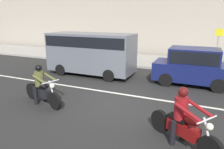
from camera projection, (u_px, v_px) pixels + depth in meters
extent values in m
plane|color=#242424|center=(112.00, 101.00, 8.25)|extent=(80.00, 80.00, 0.00)
cube|color=#99968E|center=(156.00, 62.00, 15.29)|extent=(40.00, 4.40, 0.14)
cube|color=silver|center=(113.00, 93.00, 9.18)|extent=(18.00, 0.14, 0.01)
cylinder|color=black|center=(160.00, 121.00, 6.01)|extent=(0.60, 0.46, 0.65)
cylinder|color=silver|center=(208.00, 134.00, 4.73)|extent=(0.31, 0.24, 0.73)
cube|color=maroon|center=(183.00, 129.00, 5.33)|extent=(0.88, 0.72, 0.32)
ellipsoid|color=maroon|center=(191.00, 121.00, 5.06)|extent=(0.53, 0.47, 0.22)
cube|color=black|center=(178.00, 118.00, 5.41)|extent=(0.56, 0.49, 0.10)
cylinder|color=silver|center=(207.00, 120.00, 4.69)|extent=(0.43, 0.60, 0.04)
sphere|color=silver|center=(210.00, 127.00, 4.66)|extent=(0.17, 0.17, 0.17)
cylinder|color=silver|center=(178.00, 126.00, 5.69)|extent=(0.62, 0.45, 0.07)
cylinder|color=black|center=(173.00, 133.00, 5.37)|extent=(0.21, 0.21, 0.68)
cylinder|color=black|center=(183.00, 129.00, 5.58)|extent=(0.21, 0.21, 0.68)
cylinder|color=maroon|center=(181.00, 108.00, 5.29)|extent=(0.47, 0.47, 0.59)
cylinder|color=maroon|center=(188.00, 112.00, 4.85)|extent=(0.67, 0.50, 0.26)
cylinder|color=maroon|center=(199.00, 108.00, 5.08)|extent=(0.67, 0.50, 0.26)
sphere|color=tan|center=(183.00, 93.00, 5.16)|extent=(0.20, 0.20, 0.20)
sphere|color=#510F0F|center=(183.00, 92.00, 5.15)|extent=(0.25, 0.25, 0.25)
cylinder|color=black|center=(55.00, 101.00, 7.47)|extent=(0.65, 0.30, 0.65)
cylinder|color=black|center=(32.00, 91.00, 8.46)|extent=(0.65, 0.30, 0.65)
cylinder|color=silver|center=(52.00, 91.00, 7.45)|extent=(0.34, 0.15, 0.74)
cube|color=black|center=(42.00, 92.00, 7.93)|extent=(0.92, 0.52, 0.32)
ellipsoid|color=black|center=(45.00, 85.00, 7.70)|extent=(0.53, 0.37, 0.22)
cube|color=black|center=(39.00, 85.00, 7.98)|extent=(0.57, 0.38, 0.10)
cylinder|color=silver|center=(50.00, 82.00, 7.40)|extent=(0.24, 0.68, 0.04)
sphere|color=silver|center=(52.00, 86.00, 7.39)|extent=(0.17, 0.17, 0.17)
cylinder|color=silver|center=(42.00, 92.00, 8.26)|extent=(0.69, 0.27, 0.07)
cylinder|color=black|center=(36.00, 96.00, 7.90)|extent=(0.19, 0.19, 0.67)
cylinder|color=black|center=(45.00, 93.00, 8.20)|extent=(0.19, 0.19, 0.67)
cylinder|color=brown|center=(39.00, 79.00, 7.87)|extent=(0.42, 0.42, 0.56)
cylinder|color=brown|center=(39.00, 79.00, 7.45)|extent=(0.75, 0.30, 0.23)
cylinder|color=brown|center=(50.00, 77.00, 7.77)|extent=(0.75, 0.30, 0.23)
sphere|color=tan|center=(39.00, 69.00, 7.75)|extent=(0.20, 0.20, 0.20)
sphere|color=black|center=(38.00, 68.00, 7.74)|extent=(0.25, 0.25, 0.25)
cube|color=slate|center=(91.00, 52.00, 11.82)|extent=(4.86, 1.90, 2.11)
cube|color=black|center=(91.00, 41.00, 11.65)|extent=(4.72, 1.93, 0.56)
cylinder|color=black|center=(116.00, 72.00, 11.50)|extent=(0.64, 1.96, 0.64)
cylinder|color=black|center=(70.00, 66.00, 12.67)|extent=(0.64, 1.96, 0.64)
cube|color=#11194C|center=(193.00, 71.00, 10.15)|extent=(3.66, 1.70, 0.84)
cube|color=#11194C|center=(194.00, 56.00, 9.95)|extent=(2.27, 1.56, 0.72)
cube|color=black|center=(194.00, 56.00, 9.95)|extent=(2.09, 1.59, 0.58)
cylinder|color=black|center=(218.00, 81.00, 9.80)|extent=(0.64, 1.76, 0.64)
cylinder|color=black|center=(168.00, 76.00, 10.68)|extent=(0.64, 1.76, 0.64)
cylinder|color=gray|center=(217.00, 47.00, 13.35)|extent=(0.08, 0.08, 2.40)
cube|color=yellow|center=(219.00, 32.00, 13.07)|extent=(0.44, 0.03, 0.44)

